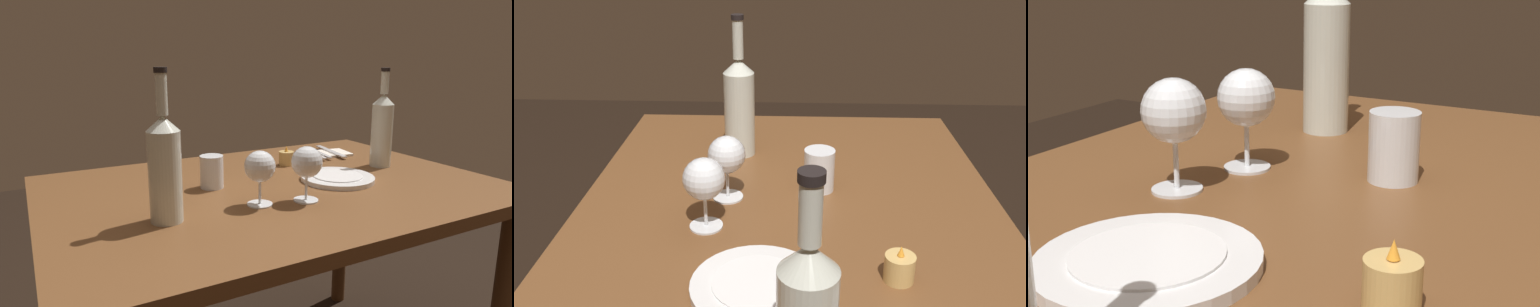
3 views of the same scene
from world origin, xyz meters
TOP-DOWN VIEW (x-y plane):
  - dining_table at (0.00, 0.00)m, footprint 1.30×0.90m
  - wine_glass_left at (-0.12, -0.13)m, footprint 0.08×0.08m
  - wine_glass_right at (0.00, -0.16)m, footprint 0.08×0.08m
  - wine_bottle at (-0.37, -0.13)m, footprint 0.08×0.08m
  - wine_bottle_second at (0.44, 0.02)m, footprint 0.07×0.07m
  - water_tumbler at (-0.17, 0.06)m, footprint 0.07×0.07m
  - votive_candle at (0.16, 0.19)m, footprint 0.05×0.05m
  - dinner_plate at (0.20, -0.05)m, footprint 0.22×0.22m
  - folded_napkin at (0.37, 0.25)m, footprint 0.20×0.14m
  - fork_inner at (0.35, 0.25)m, footprint 0.04×0.18m
  - fork_outer at (0.32, 0.25)m, footprint 0.04×0.18m
  - table_knife at (0.40, 0.25)m, footprint 0.05×0.21m

SIDE VIEW (x-z plane):
  - dining_table at x=0.00m, z-range 0.28..1.02m
  - folded_napkin at x=0.37m, z-range 0.74..0.75m
  - dinner_plate at x=0.20m, z-range 0.74..0.76m
  - fork_inner at x=0.35m, z-range 0.75..0.75m
  - fork_outer at x=0.32m, z-range 0.75..0.75m
  - table_knife at x=0.40m, z-range 0.75..0.75m
  - votive_candle at x=0.16m, z-range 0.73..0.80m
  - water_tumbler at x=-0.17m, z-range 0.73..0.83m
  - wine_glass_left at x=-0.12m, z-range 0.77..0.91m
  - wine_glass_right at x=0.00m, z-range 0.77..0.92m
  - wine_bottle_second at x=0.44m, z-range 0.70..1.04m
  - wine_bottle at x=-0.37m, z-range 0.70..1.05m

